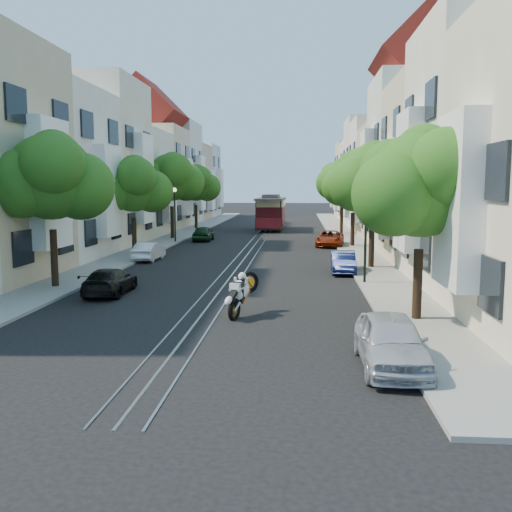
% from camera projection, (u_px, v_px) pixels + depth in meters
% --- Properties ---
extents(ground, '(200.00, 200.00, 0.00)m').
position_uv_depth(ground, '(261.00, 237.00, 49.92)').
color(ground, black).
rests_on(ground, ground).
extents(sidewalk_east, '(2.50, 80.00, 0.12)m').
position_uv_depth(sidewalk_east, '(344.00, 237.00, 49.37)').
color(sidewalk_east, gray).
rests_on(sidewalk_east, ground).
extents(sidewalk_west, '(2.50, 80.00, 0.12)m').
position_uv_depth(sidewalk_west, '(179.00, 235.00, 50.46)').
color(sidewalk_west, gray).
rests_on(sidewalk_west, ground).
extents(rail_left, '(0.06, 80.00, 0.02)m').
position_uv_depth(rail_left, '(255.00, 237.00, 49.96)').
color(rail_left, gray).
rests_on(rail_left, ground).
extents(rail_slot, '(0.06, 80.00, 0.02)m').
position_uv_depth(rail_slot, '(261.00, 237.00, 49.92)').
color(rail_slot, gray).
rests_on(rail_slot, ground).
extents(rail_right, '(0.06, 80.00, 0.02)m').
position_uv_depth(rail_right, '(267.00, 237.00, 49.88)').
color(rail_right, gray).
rests_on(rail_right, ground).
extents(lane_line, '(0.08, 80.00, 0.01)m').
position_uv_depth(lane_line, '(261.00, 237.00, 49.92)').
color(lane_line, tan).
rests_on(lane_line, ground).
extents(townhouses_east, '(7.75, 72.00, 12.00)m').
position_uv_depth(townhouses_east, '(400.00, 177.00, 48.31)').
color(townhouses_east, beige).
rests_on(townhouses_east, ground).
extents(townhouses_west, '(7.75, 72.00, 11.76)m').
position_uv_depth(townhouses_west, '(127.00, 178.00, 50.11)').
color(townhouses_west, silver).
rests_on(townhouses_west, ground).
extents(tree_e_a, '(4.72, 3.87, 6.27)m').
position_uv_depth(tree_e_a, '(423.00, 187.00, 18.14)').
color(tree_e_a, black).
rests_on(tree_e_a, ground).
extents(tree_e_b, '(4.93, 4.08, 6.68)m').
position_uv_depth(tree_e_b, '(374.00, 180.00, 29.97)').
color(tree_e_b, black).
rests_on(tree_e_b, ground).
extents(tree_e_c, '(4.84, 3.99, 6.52)m').
position_uv_depth(tree_e_c, '(354.00, 183.00, 40.87)').
color(tree_e_c, black).
rests_on(tree_e_c, ground).
extents(tree_e_d, '(5.01, 4.16, 6.85)m').
position_uv_depth(tree_e_d, '(343.00, 181.00, 51.73)').
color(tree_e_d, black).
rests_on(tree_e_d, ground).
extents(tree_w_a, '(4.93, 4.08, 6.68)m').
position_uv_depth(tree_w_a, '(52.00, 179.00, 24.13)').
color(tree_w_a, black).
rests_on(tree_w_a, ground).
extents(tree_w_b, '(4.72, 3.87, 6.27)m').
position_uv_depth(tree_w_b, '(134.00, 186.00, 36.04)').
color(tree_w_b, black).
rests_on(tree_w_b, ground).
extents(tree_w_c, '(5.13, 4.28, 7.09)m').
position_uv_depth(tree_w_c, '(172.00, 178.00, 46.85)').
color(tree_w_c, black).
rests_on(tree_w_c, ground).
extents(tree_w_d, '(4.84, 3.99, 6.52)m').
position_uv_depth(tree_w_d, '(196.00, 184.00, 57.79)').
color(tree_w_d, black).
rests_on(tree_w_d, ground).
extents(lamp_east, '(0.32, 0.32, 4.16)m').
position_uv_depth(lamp_east, '(366.00, 222.00, 25.35)').
color(lamp_east, black).
rests_on(lamp_east, ground).
extents(lamp_west, '(0.32, 0.32, 4.16)m').
position_uv_depth(lamp_west, '(175.00, 206.00, 44.11)').
color(lamp_west, black).
rests_on(lamp_west, ground).
extents(sportbike_rider, '(0.97, 1.93, 1.51)m').
position_uv_depth(sportbike_rider, '(240.00, 292.00, 19.39)').
color(sportbike_rider, black).
rests_on(sportbike_rider, ground).
extents(cable_car, '(2.82, 8.53, 3.26)m').
position_uv_depth(cable_car, '(271.00, 211.00, 57.18)').
color(cable_car, black).
rests_on(cable_car, ground).
extents(parked_car_e_near, '(1.59, 3.90, 1.33)m').
position_uv_depth(parked_car_e_near, '(391.00, 341.00, 13.89)').
color(parked_car_e_near, '#A8ABB4').
rests_on(parked_car_e_near, ground).
extents(parked_car_e_mid, '(1.25, 3.40, 1.11)m').
position_uv_depth(parked_car_e_mid, '(343.00, 262.00, 29.10)').
color(parked_car_e_mid, '#0C1640').
rests_on(parked_car_e_mid, ground).
extents(parked_car_e_far, '(2.39, 4.36, 1.16)m').
position_uv_depth(parked_car_e_far, '(330.00, 239.00, 41.90)').
color(parked_car_e_far, maroon).
rests_on(parked_car_e_far, ground).
extents(parked_car_w_near, '(1.56, 3.75, 1.08)m').
position_uv_depth(parked_car_w_near, '(110.00, 281.00, 23.37)').
color(parked_car_w_near, black).
rests_on(parked_car_w_near, ground).
extents(parked_car_w_mid, '(1.27, 3.37, 1.10)m').
position_uv_depth(parked_car_w_mid, '(149.00, 251.00, 33.98)').
color(parked_car_w_mid, silver).
rests_on(parked_car_w_mid, ground).
extents(parked_car_w_far, '(1.45, 3.56, 1.21)m').
position_uv_depth(parked_car_w_far, '(203.00, 233.00, 46.08)').
color(parked_car_w_far, black).
rests_on(parked_car_w_far, ground).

